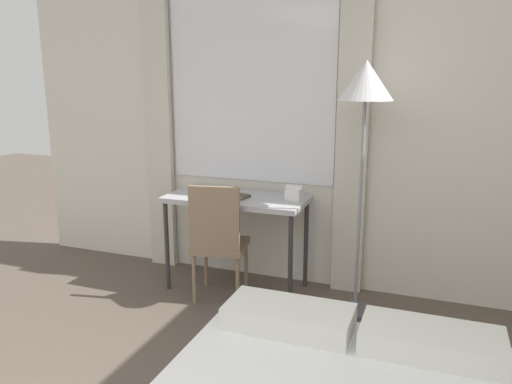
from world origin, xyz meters
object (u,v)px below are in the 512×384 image
(desk, at_px, (237,205))
(standing_lamp, at_px, (365,99))
(desk_chair, at_px, (218,237))
(book, at_px, (232,196))
(telephone, at_px, (294,193))

(desk, height_order, standing_lamp, standing_lamp)
(desk, relative_size, standing_lamp, 0.62)
(desk_chair, bearing_deg, book, 69.56)
(telephone, bearing_deg, book, -163.41)
(desk, height_order, book, book)
(book, bearing_deg, desk_chair, -99.59)
(desk, height_order, telephone, telephone)
(desk_chair, xyz_separation_m, book, (0.03, 0.20, 0.28))
(desk_chair, relative_size, book, 3.48)
(desk_chair, relative_size, telephone, 6.08)
(desk, xyz_separation_m, desk_chair, (-0.05, -0.26, -0.19))
(desk, xyz_separation_m, standing_lamp, (0.99, -0.11, 0.86))
(standing_lamp, distance_m, telephone, 0.93)
(desk_chair, height_order, standing_lamp, standing_lamp)
(standing_lamp, bearing_deg, book, 177.04)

